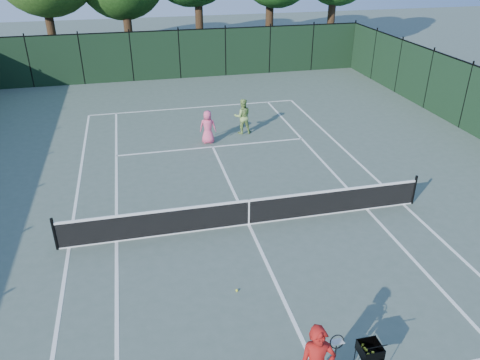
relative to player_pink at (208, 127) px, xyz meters
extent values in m
plane|color=#4B5B50|center=(0.10, -6.92, -0.74)|extent=(90.00, 90.00, 0.00)
cube|color=white|center=(-5.38, -6.92, -0.74)|extent=(0.10, 23.77, 0.01)
cube|color=white|center=(5.59, -6.92, -0.74)|extent=(0.10, 23.77, 0.01)
cube|color=white|center=(-4.01, -6.92, -0.74)|extent=(0.10, 23.77, 0.01)
cube|color=white|center=(4.22, -6.92, -0.74)|extent=(0.10, 23.77, 0.01)
cube|color=white|center=(0.10, 4.96, -0.74)|extent=(10.97, 0.10, 0.01)
cube|color=white|center=(0.10, -0.52, -0.74)|extent=(8.23, 0.10, 0.01)
cube|color=white|center=(0.10, -6.92, -0.74)|extent=(0.10, 12.80, 0.01)
cube|color=black|center=(0.10, -6.92, -0.29)|extent=(11.60, 0.03, 0.85)
cube|color=white|center=(0.10, -6.92, 0.13)|extent=(11.60, 0.05, 0.07)
cube|color=white|center=(0.10, -6.92, -0.72)|extent=(11.60, 0.05, 0.04)
cube|color=white|center=(0.10, -6.92, -0.29)|extent=(0.05, 0.04, 0.91)
cylinder|color=black|center=(-5.70, -6.92, -0.21)|extent=(0.09, 0.09, 1.06)
cylinder|color=black|center=(5.90, -6.92, -0.21)|extent=(0.09, 0.09, 1.06)
cube|color=black|center=(0.10, 11.08, 0.76)|extent=(24.00, 0.05, 3.00)
cylinder|color=black|center=(-7.90, 15.08, 1.66)|extent=(0.56, 0.56, 4.80)
cylinder|color=black|center=(-2.90, 14.88, 1.41)|extent=(0.56, 0.56, 4.30)
cylinder|color=black|center=(2.10, 15.38, 1.76)|extent=(0.56, 0.56, 5.00)
cylinder|color=black|center=(7.10, 14.68, 1.56)|extent=(0.56, 0.56, 4.60)
cylinder|color=black|center=(12.10, 15.18, 1.46)|extent=(0.56, 0.56, 4.40)
cylinder|color=black|center=(0.26, -13.17, 0.21)|extent=(0.03, 0.03, 0.30)
torus|color=black|center=(0.26, -13.17, 0.48)|extent=(0.30, 0.10, 0.30)
imported|color=#EC537D|center=(0.00, 0.00, 0.00)|extent=(0.83, 0.65, 1.49)
imported|color=#8AAF57|center=(1.76, 0.79, 0.08)|extent=(0.82, 0.65, 1.64)
cylinder|color=black|center=(0.88, -12.88, -0.45)|extent=(0.02, 0.02, 0.59)
cylinder|color=black|center=(1.28, -12.88, -0.45)|extent=(0.02, 0.02, 0.59)
cube|color=black|center=(1.08, -13.08, -0.02)|extent=(0.48, 0.48, 0.25)
sphere|color=yellow|center=(1.08, -13.08, -0.10)|extent=(0.07, 0.07, 0.07)
sphere|color=yellow|center=(1.08, -13.08, -0.10)|extent=(0.07, 0.07, 0.07)
sphere|color=yellow|center=(1.08, -13.08, -0.10)|extent=(0.07, 0.07, 0.07)
sphere|color=yellow|center=(1.08, -13.08, -0.10)|extent=(0.07, 0.07, 0.07)
sphere|color=yellow|center=(1.08, -13.08, -0.10)|extent=(0.07, 0.07, 0.07)
sphere|color=yellow|center=(1.08, -13.08, -0.10)|extent=(0.07, 0.07, 0.07)
sphere|color=yellow|center=(1.08, -13.08, -0.10)|extent=(0.07, 0.07, 0.07)
sphere|color=yellow|center=(1.08, -13.08, -0.10)|extent=(0.07, 0.07, 0.07)
sphere|color=yellow|center=(1.08, -13.08, -0.10)|extent=(0.07, 0.07, 0.07)
sphere|color=yellow|center=(1.08, -13.08, -0.10)|extent=(0.07, 0.07, 0.07)
sphere|color=yellow|center=(1.08, -13.08, -0.10)|extent=(0.07, 0.07, 0.07)
sphere|color=yellow|center=(1.08, -13.08, -0.10)|extent=(0.07, 0.07, 0.07)
sphere|color=yellow|center=(-0.98, -9.94, -0.71)|extent=(0.07, 0.07, 0.07)
camera|label=1|loc=(-3.06, -19.12, 7.40)|focal=35.00mm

